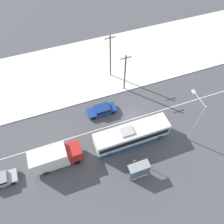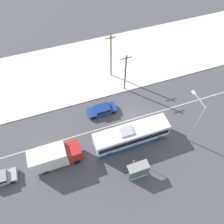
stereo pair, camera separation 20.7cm
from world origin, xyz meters
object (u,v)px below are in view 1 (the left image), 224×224
Objects in this scene: city_bus at (131,135)px; pedestrian_at_stop at (135,162)px; parked_car_near_truck at (0,180)px; bus_shelter at (140,170)px; utility_pole_roadside at (125,73)px; box_truck at (55,157)px; utility_pole_snowlot at (110,56)px; sedan_car at (102,110)px; streetlamp at (196,117)px.

pedestrian_at_stop is (-1.09, -3.73, -0.47)m from city_bus.
parked_car_near_truck is at bearing 167.40° from pedestrian_at_stop.
utility_pole_roadside reaches higher than bus_shelter.
box_truck is 18.47m from utility_pole_snowlot.
parked_car_near_truck is at bearing -178.94° from box_truck.
bus_shelter is at bearing -88.62° from pedestrian_at_stop.
box_truck reaches higher than pedestrian_at_stop.
streetlamp is (10.28, -8.29, 4.31)m from sedan_car.
streetlamp is 0.94× the size of utility_pole_snowlot.
parked_car_near_truck is at bearing 175.23° from streetlamp.
bus_shelter reaches higher than sedan_car.
sedan_car is 13.89m from streetlamp.
utility_pole_roadside is (3.85, 14.84, 2.18)m from bus_shelter.
city_bus is at bearing -97.12° from utility_pole_snowlot.
box_truck is at bearing 172.94° from streetlamp.
pedestrian_at_stop is 0.63× the size of bus_shelter.
city_bus is 2.37× the size of sedan_car.
sedan_car is 1.64× the size of bus_shelter.
city_bus is at bearing 73.66° from pedestrian_at_stop.
utility_pole_snowlot is (12.46, 13.37, 2.65)m from box_truck.
streetlamp is (26.08, -2.18, 4.30)m from parked_car_near_truck.
streetlamp reaches higher than bus_shelter.
pedestrian_at_stop is at bearing -22.22° from box_truck.
streetlamp is at bearing -7.06° from box_truck.
city_bus is 2.53× the size of parked_car_near_truck.
utility_pole_snowlot is at bearing 111.62° from streetlamp.
streetlamp is (9.01, 1.64, 3.98)m from pedestrian_at_stop.
utility_pole_snowlot is at bearing 81.61° from bus_shelter.
utility_pole_roadside is at bearing -74.27° from utility_pole_snowlot.
city_bus is 8.91m from streetlamp.
sedan_car is 0.53× the size of utility_pole_snowlot.
pedestrian_at_stop reaches higher than parked_car_near_truck.
sedan_car is at bearing 141.14° from streetlamp.
pedestrian_at_stop is at bearing -106.10° from utility_pole_roadside.
utility_pole_roadside is at bearing 73.90° from pedestrian_at_stop.
pedestrian_at_stop is (1.27, -9.92, 0.34)m from sedan_car.
sedan_car is 1.07× the size of parked_car_near_truck.
box_truck is 2.42× the size of bus_shelter.
utility_pole_roadside is (5.16, 3.53, 3.12)m from sedan_car.
streetlamp reaches higher than box_truck.
city_bus is at bearing 110.95° from sedan_car.
pedestrian_at_stop is 17.86m from utility_pole_snowlot.
utility_pole_roadside is at bearing 75.46° from bus_shelter.
city_bus reaches higher than sedan_car.
parked_car_near_truck reaches higher than sedan_car.
streetlamp reaches higher than parked_car_near_truck.
streetlamp is at bearing -68.38° from utility_pole_snowlot.
bus_shelter is at bearing -104.54° from utility_pole_roadside.
parked_car_near_truck is (-15.79, -6.11, 0.01)m from sedan_car.
parked_car_near_truck is at bearing 163.08° from bus_shelter.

